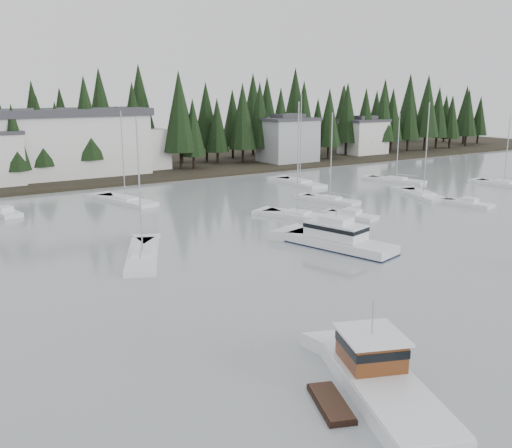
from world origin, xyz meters
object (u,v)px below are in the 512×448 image
Objects in this scene: lobster_boat_brown at (380,384)px; sailboat_8 at (396,181)px; sailboat_10 at (300,184)px; harbor_inn at (83,143)px; runabout_2 at (469,205)px; runabout_3 at (5,214)px; sailboat_5 at (297,217)px; sailboat_4 at (330,201)px; sailboat_2 at (125,202)px; sailboat_3 at (143,257)px; runabout_1 at (352,217)px; house_east_a at (288,139)px; sailboat_7 at (504,185)px; sailboat_1 at (423,196)px; cabin_cruiser_center at (339,241)px; house_east_b at (363,136)px.

sailboat_8 is (49.15, 45.83, -0.50)m from lobster_boat_brown.
sailboat_10 reaches higher than lobster_boat_brown.
runabout_2 is at bearing -56.14° from harbor_inn.
sailboat_5 is at bearing -135.95° from runabout_3.
lobster_boat_brown is 0.87× the size of sailboat_4.
sailboat_5 reaches higher than sailboat_8.
sailboat_3 is (-7.68, -25.09, 0.01)m from sailboat_2.
runabout_1 is at bearing -18.88° from lobster_boat_brown.
harbor_inn is 2.61× the size of sailboat_8.
sailboat_5 is 23.40m from runabout_2.
house_east_a is 41.49m from sailboat_7.
runabout_3 is (-50.48, 19.05, 0.07)m from sailboat_1.
cabin_cruiser_center is at bearing -15.23° from lobster_boat_brown.
sailboat_7 is 0.77× the size of sailboat_10.
sailboat_2 is 2.12× the size of runabout_3.
harbor_inn is at bearing 24.38° from runabout_2.
lobster_boat_brown is 67.20m from sailboat_8.
lobster_boat_brown is 0.73× the size of sailboat_10.
house_east_a is 87.76m from lobster_boat_brown.
sailboat_1 is 2.16× the size of runabout_2.
sailboat_3 is (-16.65, 6.89, -0.63)m from cabin_cruiser_center.
lobster_boat_brown is 28.08m from sailboat_3.
sailboat_7 reaches higher than house_east_b.
harbor_inn is at bearing 42.28° from sailboat_7.
house_east_b is 0.74× the size of sailboat_3.
runabout_1 is (5.15, -3.65, 0.05)m from sailboat_5.
sailboat_7 is at bearing -113.78° from sailboat_5.
sailboat_4 reaches higher than sailboat_8.
sailboat_10 reaches higher than sailboat_7.
sailboat_1 is 0.97× the size of sailboat_5.
sailboat_3 is at bearing -136.98° from house_east_a.
sailboat_10 is at bearing -106.66° from sailboat_2.
sailboat_2 is at bearing -102.46° from runabout_3.
lobster_boat_brown reaches higher than runabout_1.
sailboat_1 reaches higher than house_east_a.
house_east_a is 0.82× the size of sailboat_3.
cabin_cruiser_center is 36.43m from sailboat_10.
sailboat_10 is 2.46× the size of runabout_3.
house_east_b is at bearing -20.30° from sailboat_7.
sailboat_4 is at bearing -85.85° from sailboat_5.
sailboat_7 is 19.06m from runabout_2.
sailboat_1 is at bearing -155.57° from sailboat_10.
sailboat_7 is at bearing -124.28° from sailboat_10.
house_east_b is at bearing -74.38° from sailboat_5.
sailboat_3 is at bearing 148.21° from sailboat_2.
house_east_b is 0.77× the size of sailboat_2.
sailboat_1 is 19.38m from sailboat_10.
sailboat_10 is 2.32× the size of runabout_2.
harbor_inn is at bearing 12.42° from sailboat_4.
runabout_2 is at bearing -128.38° from runabout_3.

